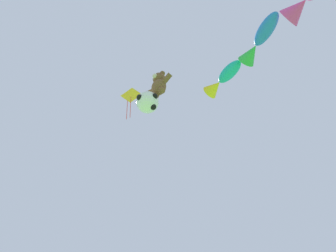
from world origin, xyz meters
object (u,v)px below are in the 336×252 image
Objects in this scene: fish_kite_teal at (222,80)px; diamond_kite at (131,97)px; teddy_bear_kite at (159,85)px; soccer_ball_kite at (148,102)px; fish_kite_cobalt at (258,42)px.

diamond_kite reaches higher than fish_kite_teal.
soccer_ball_kite is (-0.41, -0.25, -1.20)m from teddy_bear_kite.
teddy_bear_kite is 0.61× the size of diamond_kite.
teddy_bear_kite is at bearing -7.85° from diamond_kite.
teddy_bear_kite is 1.29m from soccer_ball_kite.
teddy_bear_kite is 2.98m from fish_kite_teal.
fish_kite_cobalt is (4.47, 1.48, 0.03)m from teddy_bear_kite.
soccer_ball_kite is 0.40× the size of diamond_kite.
diamond_kite is at bearing -171.65° from fish_kite_cobalt.
fish_kite_cobalt is 0.86× the size of diamond_kite.
soccer_ball_kite is at bearing -14.55° from diamond_kite.
fish_kite_teal is 0.80× the size of diamond_kite.
fish_kite_cobalt is at bearing -12.43° from fish_kite_teal.
fish_kite_teal is at bearing 41.63° from teddy_bear_kite.
fish_kite_teal is at bearing 40.22° from soccer_ball_kite.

